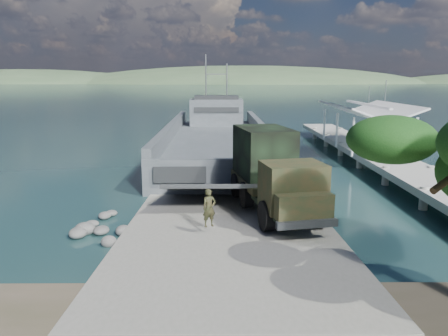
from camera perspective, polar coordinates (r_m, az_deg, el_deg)
ground at (r=21.75m, az=0.70°, el=-8.64°), size 1400.00×1400.00×0.00m
boat_ramp at (r=20.73m, az=0.75°, el=-8.96°), size 10.00×18.00×0.50m
shoreline_rocks at (r=22.96m, az=-15.14°, el=-7.95°), size 3.20×5.60×0.90m
distant_headlands at (r=582.62m, az=4.64°, el=10.96°), size 1000.00×240.00×48.00m
pier at (r=41.82m, az=18.32°, el=2.93°), size 6.40×44.00×6.10m
landing_craft at (r=43.65m, az=-0.99°, el=2.96°), size 9.84×37.64×11.14m
military_truck at (r=23.68m, az=6.31°, el=-0.38°), size 4.55×9.60×4.29m
soldier at (r=20.02m, az=-1.95°, el=-6.30°), size 0.76×0.67×1.76m
sailboat_near at (r=54.44m, az=20.03°, el=3.46°), size 3.79×6.42×7.53m
sailboat_far at (r=55.96m, az=18.09°, el=3.75°), size 3.15×5.77×6.75m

